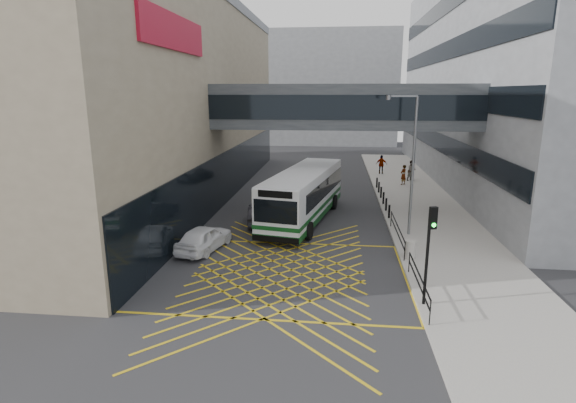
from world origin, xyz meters
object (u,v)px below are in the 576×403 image
(pedestrian_c, at_px, (381,165))
(street_lamp, at_px, (410,157))
(traffic_light, at_px, (430,242))
(pedestrian_a, at_px, (403,175))
(litter_bin, at_px, (410,249))
(bus, at_px, (304,194))
(car_dark, at_px, (259,214))
(car_silver, at_px, (303,175))
(pedestrian_b, at_px, (412,171))
(car_white, at_px, (204,238))

(pedestrian_c, bearing_deg, street_lamp, 95.59)
(traffic_light, distance_m, pedestrian_a, 24.71)
(litter_bin, bearing_deg, bus, 129.87)
(car_dark, distance_m, street_lamp, 10.24)
(car_silver, distance_m, street_lamp, 18.19)
(traffic_light, height_order, pedestrian_b, traffic_light)
(car_silver, bearing_deg, litter_bin, 93.79)
(traffic_light, relative_size, pedestrian_a, 2.26)
(car_dark, height_order, car_silver, car_silver)
(pedestrian_b, bearing_deg, pedestrian_a, -155.53)
(bus, relative_size, car_dark, 2.97)
(car_dark, height_order, pedestrian_c, pedestrian_c)
(bus, distance_m, pedestrian_a, 14.68)
(car_silver, bearing_deg, pedestrian_a, 158.71)
(pedestrian_a, bearing_deg, traffic_light, 41.06)
(car_silver, distance_m, traffic_light, 26.48)
(car_silver, bearing_deg, traffic_light, 89.64)
(bus, bearing_deg, traffic_light, -54.14)
(car_white, xyz_separation_m, street_lamp, (11.35, 3.65, 4.08))
(car_white, bearing_deg, pedestrian_a, -112.54)
(car_dark, relative_size, traffic_light, 1.02)
(car_silver, bearing_deg, car_white, 63.34)
(car_dark, bearing_deg, litter_bin, 138.32)
(car_silver, xyz_separation_m, pedestrian_c, (7.84, 4.54, 0.42))
(traffic_light, height_order, street_lamp, street_lamp)
(pedestrian_b, bearing_deg, litter_bin, -136.21)
(litter_bin, distance_m, pedestrian_c, 24.76)
(car_white, bearing_deg, litter_bin, -169.71)
(car_dark, relative_size, litter_bin, 4.36)
(car_white, distance_m, street_lamp, 12.60)
(car_white, bearing_deg, bus, -114.24)
(car_silver, distance_m, pedestrian_c, 9.07)
(pedestrian_a, distance_m, pedestrian_c, 5.70)
(car_dark, distance_m, pedestrian_c, 21.24)
(traffic_light, distance_m, street_lamp, 9.61)
(bus, relative_size, traffic_light, 3.02)
(bus, height_order, car_dark, bus)
(bus, relative_size, car_silver, 2.72)
(car_silver, relative_size, pedestrian_c, 2.35)
(car_dark, distance_m, litter_bin, 10.57)
(bus, distance_m, street_lamp, 7.63)
(car_white, xyz_separation_m, litter_bin, (10.97, -0.46, -0.08))
(car_silver, bearing_deg, pedestrian_b, 170.08)
(car_white, distance_m, pedestrian_b, 25.21)
(car_dark, xyz_separation_m, pedestrian_b, (12.17, 15.37, 0.49))
(car_silver, xyz_separation_m, pedestrian_b, (10.38, 1.00, 0.43))
(car_white, distance_m, car_dark, 5.78)
(bus, distance_m, traffic_light, 13.72)
(car_white, height_order, pedestrian_b, pedestrian_b)
(bus, xyz_separation_m, street_lamp, (6.34, -3.02, 2.99))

